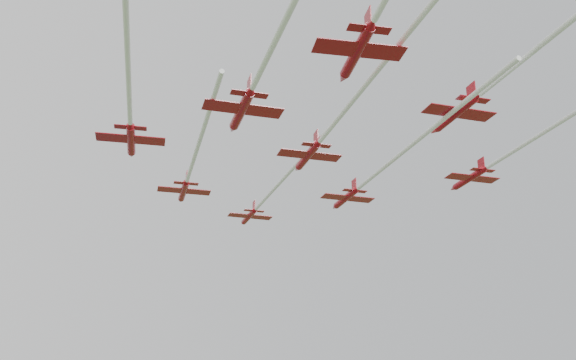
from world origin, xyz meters
TOP-DOWN VIEW (x-y plane):
  - jet_lead at (2.29, 10.45)m, footprint 20.05×47.77m
  - jet_row2_left at (-16.48, 3.70)m, footprint 19.75×40.36m
  - jet_row2_right at (6.73, -10.61)m, footprint 21.25×48.83m
  - jet_row3_left at (-31.67, -8.20)m, footprint 24.83×46.75m
  - jet_row3_mid at (-12.08, -25.03)m, footprint 27.21×59.96m
  - jet_row3_right at (12.42, -31.83)m, footprint 22.65×51.02m
  - jet_row4_left at (-25.10, -24.77)m, footprint 19.15×40.82m
  - jet_row4_right at (-6.33, -47.42)m, footprint 27.96×65.09m

SIDE VIEW (x-z plane):
  - jet_row4_left at x=-25.10m, z-range 50.05..52.78m
  - jet_row2_left at x=-16.48m, z-range 50.37..52.82m
  - jet_row3_right at x=12.42m, z-range 50.42..52.81m
  - jet_row2_right at x=6.73m, z-range 51.05..53.65m
  - jet_row3_mid at x=-12.08m, z-range 51.12..53.74m
  - jet_row4_right at x=-6.33m, z-range 51.60..54.25m
  - jet_row3_left at x=-31.67m, z-range 51.68..54.37m
  - jet_lead at x=2.29m, z-range 52.20..54.63m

